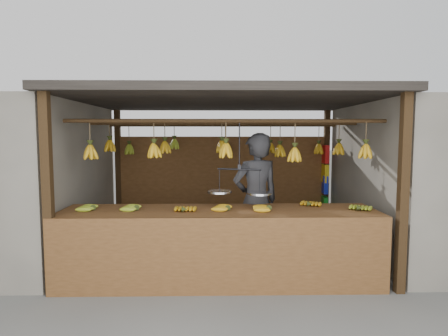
{
  "coord_description": "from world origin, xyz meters",
  "views": [
    {
      "loc": [
        -0.11,
        -5.66,
        1.82
      ],
      "look_at": [
        0.0,
        0.3,
        1.3
      ],
      "focal_mm": 30.0,
      "sensor_mm": 36.0,
      "label": 1
    }
  ],
  "objects": [
    {
      "name": "ground",
      "position": [
        0.0,
        0.0,
        0.0
      ],
      "size": [
        80.0,
        80.0,
        0.0
      ],
      "primitive_type": "plane",
      "color": "#5B5B57"
    },
    {
      "name": "stall",
      "position": [
        0.0,
        0.33,
        1.97
      ],
      "size": [
        4.3,
        3.3,
        2.4
      ],
      "color": "black",
      "rests_on": "ground"
    },
    {
      "name": "counter",
      "position": [
        -0.09,
        -1.24,
        0.72
      ],
      "size": [
        3.91,
        0.89,
        0.96
      ],
      "color": "brown",
      "rests_on": "ground"
    },
    {
      "name": "hanging_bananas",
      "position": [
        -0.0,
        0.01,
        1.62
      ],
      "size": [
        3.64,
        2.22,
        0.37
      ],
      "color": "#C89015",
      "rests_on": "ground"
    },
    {
      "name": "balance_scale",
      "position": [
        0.17,
        -1.0,
        1.14
      ],
      "size": [
        0.8,
        0.44,
        0.91
      ],
      "color": "black",
      "rests_on": "ground"
    },
    {
      "name": "vendor",
      "position": [
        0.42,
        -0.6,
        0.93
      ],
      "size": [
        0.79,
        0.65,
        1.85
      ],
      "primitive_type": "imported",
      "rotation": [
        0.0,
        0.0,
        3.5
      ],
      "color": "#262628",
      "rests_on": "ground"
    },
    {
      "name": "bag_bundles",
      "position": [
        1.94,
        1.35,
        0.99
      ],
      "size": [
        0.08,
        0.26,
        1.31
      ],
      "color": "red",
      "rests_on": "ground"
    }
  ]
}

